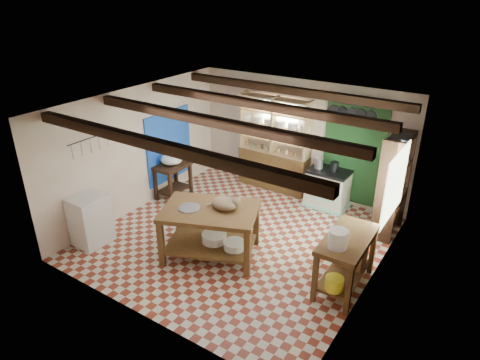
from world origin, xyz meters
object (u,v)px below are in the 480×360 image
Objects in this scene: prep_table at (173,180)px; stove at (328,188)px; work_table at (211,232)px; right_counter at (345,262)px; white_cabinet at (91,220)px; cat at (224,204)px.

stove is at bearing 25.33° from prep_table.
work_table is 1.87× the size of stove.
work_table is at bearing -170.22° from right_counter.
white_cabinet reaches higher than work_table.
work_table is 1.71× the size of white_cabinet.
white_cabinet is at bearing 172.20° from cat.
cat is at bearing -106.09° from stove.
stove is 0.68× the size of right_counter.
white_cabinet is at bearing -178.82° from work_table.
cat is (2.28, -1.21, 0.63)m from prep_table.
white_cabinet is (-0.02, -2.26, 0.07)m from prep_table.
right_counter is at bearing -23.72° from cat.
cat is (-0.80, -2.70, 0.60)m from stove.
stove is (1.01, 2.84, -0.04)m from work_table.
work_table reaches higher than prep_table.
cat reaches higher than right_counter.
prep_table is 2.66m from cat.
cat is at bearing -28.40° from prep_table.
right_counter reaches higher than stove.
cat reaches higher than stove.
white_cabinet is 2.06× the size of cat.
white_cabinet is at bearing -129.23° from stove.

